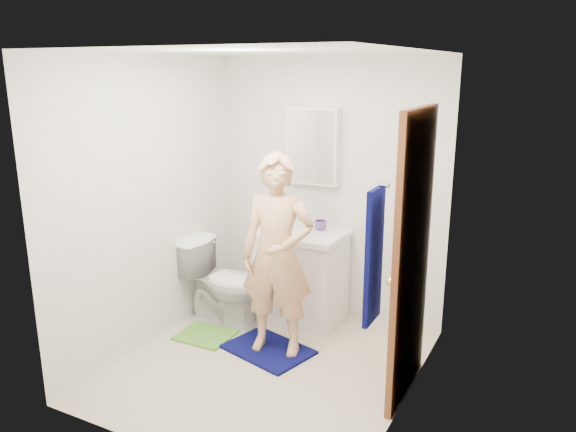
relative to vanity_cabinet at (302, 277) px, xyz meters
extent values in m
cube|color=beige|center=(0.15, -0.91, -0.41)|extent=(2.20, 2.40, 0.02)
cube|color=white|center=(0.15, -0.91, 2.01)|extent=(2.20, 2.40, 0.02)
cube|color=silver|center=(0.15, 0.30, 0.80)|extent=(2.20, 0.02, 2.40)
cube|color=silver|center=(0.15, -2.12, 0.80)|extent=(2.20, 0.02, 2.40)
cube|color=silver|center=(-0.96, -0.91, 0.80)|extent=(0.02, 2.40, 2.40)
cube|color=silver|center=(1.26, -0.91, 0.80)|extent=(0.02, 2.40, 2.40)
cube|color=white|center=(0.00, 0.00, 0.00)|extent=(0.75, 0.55, 0.80)
cube|color=white|center=(0.00, 0.00, 0.43)|extent=(0.79, 0.59, 0.05)
cylinder|color=white|center=(0.00, 0.00, 0.44)|extent=(0.40, 0.40, 0.03)
cylinder|color=silver|center=(0.00, 0.18, 0.51)|extent=(0.03, 0.03, 0.12)
cube|color=white|center=(0.00, 0.22, 1.20)|extent=(0.50, 0.12, 0.70)
cube|color=white|center=(0.00, 0.16, 1.20)|extent=(0.46, 0.01, 0.66)
cube|color=brown|center=(1.22, -0.76, 0.62)|extent=(0.05, 0.80, 2.05)
sphere|color=gold|center=(1.18, -1.08, 0.55)|extent=(0.07, 0.07, 0.07)
cube|color=#070A49|center=(1.18, -1.48, 0.85)|extent=(0.03, 0.24, 0.80)
cylinder|color=silver|center=(1.22, -1.48, 1.27)|extent=(0.06, 0.02, 0.02)
imported|color=white|center=(-0.58, -0.41, -0.01)|extent=(0.77, 0.44, 0.78)
cube|color=#070A49|center=(0.04, -0.71, -0.39)|extent=(0.80, 0.66, 0.02)
cube|color=#60A938|center=(-0.58, -0.74, -0.39)|extent=(0.47, 0.40, 0.02)
imported|color=#B75569|center=(-0.30, -0.03, 0.56)|extent=(0.11, 0.11, 0.21)
imported|color=#684497|center=(0.13, 0.11, 0.49)|extent=(0.14, 0.14, 0.09)
imported|color=#DEAB7D|center=(0.12, -0.68, 0.44)|extent=(0.66, 0.50, 1.64)
camera|label=1|loc=(2.14, -4.40, 1.90)|focal=35.00mm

